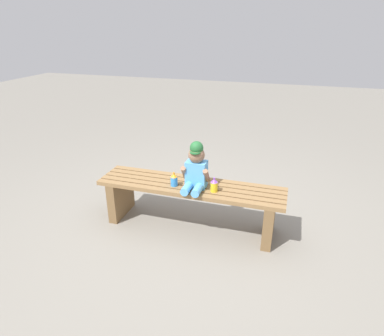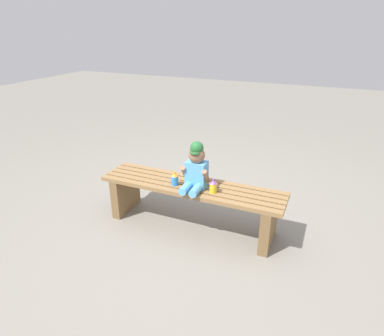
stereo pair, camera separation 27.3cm
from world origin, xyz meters
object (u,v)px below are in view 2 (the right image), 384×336
Objects in this scene: park_bench at (191,198)px; sippy_cup_left at (175,179)px; child_figure at (196,168)px; sippy_cup_right at (213,186)px.

sippy_cup_left reaches higher than park_bench.
child_figure is 3.26× the size of sippy_cup_left.
child_figure is 0.20m from sippy_cup_right.
sippy_cup_right is (0.22, -0.06, 0.19)m from park_bench.
sippy_cup_right is at bearing -8.38° from child_figure.
child_figure is at bearing 7.43° from sippy_cup_left.
child_figure is at bearing -32.89° from park_bench.
child_figure is 3.26× the size of sippy_cup_right.
child_figure is at bearing 171.62° from sippy_cup_right.
park_bench is 0.24m from sippy_cup_left.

